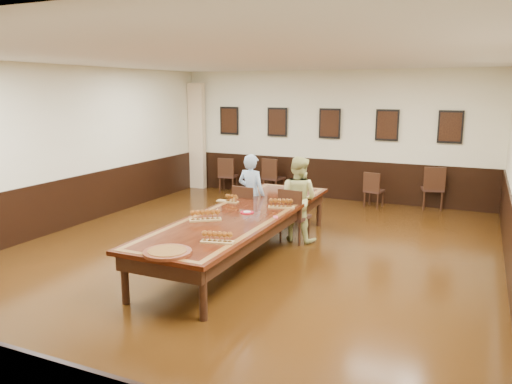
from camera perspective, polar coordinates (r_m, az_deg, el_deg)
The scene contains 23 objects.
floor at distance 8.39m, azimuth -1.42°, elevation -7.40°, with size 8.00×10.00×0.02m, color black.
ceiling at distance 7.95m, azimuth -1.54°, elevation 15.12°, with size 8.00×10.00×0.02m, color white.
wall_back at distance 12.68m, azimuth 8.47°, elevation 6.42°, with size 8.00×0.02×3.20m, color #ECEAC6.
wall_left at distance 10.39m, azimuth -21.89°, elevation 4.58°, with size 0.02×10.00×3.20m, color #ECEAC6.
chair_man at distance 9.48m, azimuth -0.87°, elevation -2.06°, with size 0.45×0.49×0.97m, color #311C16, non-canonical shape.
chair_woman at distance 9.07m, azimuth 4.46°, elevation -2.64°, with size 0.47×0.51×0.99m, color #311C16, non-canonical shape.
spare_chair_a at distance 13.46m, azimuth -3.20°, elevation 1.98°, with size 0.44×0.48×0.94m, color #311C16, non-canonical shape.
spare_chair_b at distance 13.02m, azimuth 2.05°, elevation 1.76°, with size 0.46×0.50×0.99m, color #311C16, non-canonical shape.
spare_chair_c at distance 12.02m, azimuth 13.34°, elevation 0.28°, with size 0.40×0.43×0.85m, color #311C16, non-canonical shape.
spare_chair_d at distance 12.22m, azimuth 19.50°, elevation 0.49°, with size 0.47×0.52×1.01m, color #311C16, non-canonical shape.
person_man at distance 9.50m, azimuth -0.54°, elevation -0.25°, with size 0.56×0.37×1.54m, color #518FCC.
person_woman at distance 9.09m, azimuth 4.79°, elevation -0.78°, with size 0.77×0.60×1.55m, color #D0D485.
pink_phone at distance 7.87m, azimuth 2.25°, elevation -2.88°, with size 0.07×0.14×0.01m, color #CB435E.
curtain at distance 14.02m, azimuth -6.76°, elevation 6.34°, with size 0.45×0.18×2.90m, color beige.
wainscoting at distance 8.24m, azimuth -1.43°, elevation -4.05°, with size 8.00×10.00×1.00m.
conference_table at distance 8.21m, azimuth -1.44°, elevation -3.30°, with size 1.40×5.00×0.76m.
posters at distance 12.59m, azimuth 8.42°, elevation 7.75°, with size 6.14×0.04×0.74m.
flight_a at distance 8.90m, azimuth -3.08°, elevation -0.75°, with size 0.41×0.14×0.15m.
flight_b at distance 8.47m, azimuth 2.91°, elevation -1.33°, with size 0.47×0.26×0.17m.
flight_c at distance 7.67m, azimuth -5.82°, elevation -2.70°, with size 0.48×0.40×0.18m.
flight_d at distance 6.57m, azimuth -4.46°, elevation -5.21°, with size 0.46×0.23×0.16m.
red_plate_grp at distance 8.13m, azimuth -1.03°, elevation -2.36°, with size 0.22×0.22×0.03m.
carved_platter at distance 6.25m, azimuth -10.09°, elevation -6.79°, with size 0.63×0.63×0.05m.
Camera 1 is at (3.45, -7.14, 2.73)m, focal length 35.00 mm.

